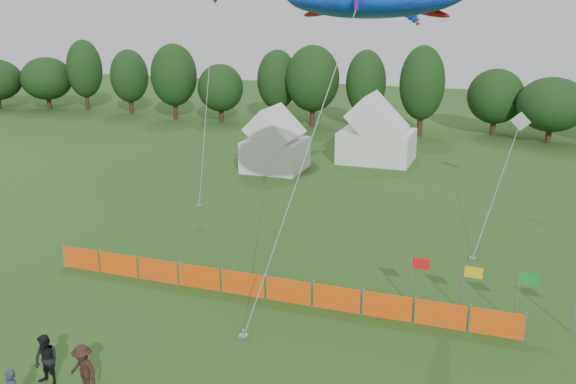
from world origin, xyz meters
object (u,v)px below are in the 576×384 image
(tent_right, at_px, (377,136))
(barrier_fence, at_px, (266,287))
(tent_left, at_px, (275,145))
(spectator_b, at_px, (46,361))
(spectator_c, at_px, (83,370))

(tent_right, relative_size, barrier_fence, 0.28)
(tent_left, distance_m, spectator_b, 28.28)
(spectator_c, bearing_deg, barrier_fence, 85.67)
(tent_left, xyz_separation_m, spectator_c, (4.52, -28.13, -1.01))
(tent_left, height_order, spectator_b, tent_left)
(barrier_fence, xyz_separation_m, spectator_b, (-4.16, -8.07, 0.35))
(tent_right, xyz_separation_m, barrier_fence, (0.95, -25.11, -1.46))
(tent_left, xyz_separation_m, tent_right, (6.32, 5.09, 0.12))
(barrier_fence, bearing_deg, tent_left, 109.95)
(barrier_fence, bearing_deg, spectator_c, -108.69)
(tent_left, relative_size, spectator_c, 2.48)
(spectator_b, bearing_deg, tent_right, 91.25)
(barrier_fence, height_order, spectator_c, spectator_c)
(tent_left, height_order, barrier_fence, tent_left)
(tent_right, height_order, barrier_fence, tent_right)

